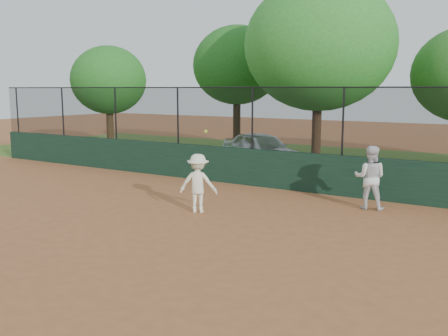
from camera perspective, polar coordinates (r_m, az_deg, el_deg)
The scene contains 10 objects.
ground at distance 11.33m, azimuth -9.45°, elevation -7.16°, with size 80.00×80.00×0.00m, color #A45E35.
back_wall at distance 16.07m, azimuth 4.77°, elevation -0.06°, with size 26.00×0.20×1.20m, color #173222.
grass_strip at distance 21.61m, azimuth 12.06°, elevation 0.52°, with size 36.00×12.00×0.01m, color #36571B.
parked_car at distance 20.01m, azimuth 4.31°, elevation 2.08°, with size 1.69×4.19×1.43m, color silver.
player_second at distance 13.59m, azimuth 16.35°, elevation -1.05°, with size 0.82×0.64×1.68m, color silver.
player_main at distance 12.72m, azimuth -2.97°, elevation -1.76°, with size 1.11×0.89×2.16m.
fence_assembly at distance 15.91m, azimuth 4.76°, elevation 5.77°, with size 26.00×0.06×2.00m.
tree_0 at distance 26.07m, azimuth -13.07°, elevation 9.74°, with size 3.94×3.58×5.27m.
tree_1 at distance 23.73m, azimuth 1.49°, elevation 11.63°, with size 4.24×3.86×6.05m.
tree_2 at distance 19.76m, azimuth 10.80°, elevation 13.64°, with size 5.79×5.27×7.28m.
Camera 1 is at (7.25, -8.12, 3.14)m, focal length 40.00 mm.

